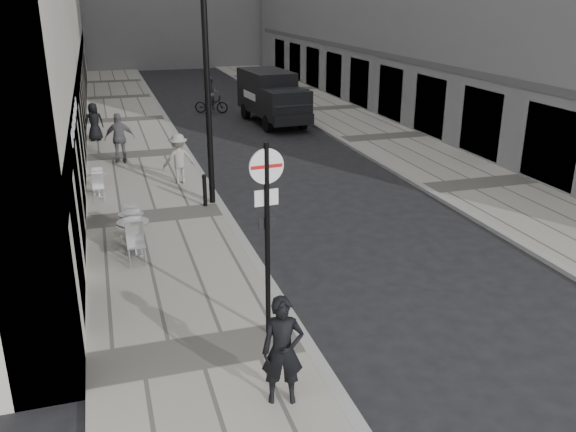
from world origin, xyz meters
The scene contains 16 objects.
ground centered at (0.00, 0.00, 0.00)m, with size 120.00×120.00×0.00m, color black.
sidewalk centered at (-2.00, 18.00, 0.06)m, with size 4.00×60.00×0.12m, color #9B968C.
far_sidewalk centered at (9.00, 18.00, 0.06)m, with size 4.00×60.00×0.12m, color #9B968C.
walking_man centered at (-0.94, 0.90, 1.04)m, with size 0.67×0.44×1.84m, color black.
sign_post centered at (-0.60, 3.00, 2.53)m, with size 0.65×0.12×3.77m.
lamppost centered at (-0.20, 11.06, 3.95)m, with size 0.31×0.31×6.89m.
bollard_near centered at (-0.47, 10.79, 0.59)m, with size 0.13×0.13×0.94m, color black.
bollard_far centered at (-0.20, 11.24, 0.53)m, with size 0.11×0.11×0.81m, color black.
panel_van centered at (5.10, 22.96, 1.46)m, with size 2.46×5.66×2.60m.
cyclist centered at (2.66, 26.73, 0.78)m, with size 1.96×1.27×1.99m.
pedestrian_a centered at (-2.68, 16.84, 1.08)m, with size 1.13×0.47×1.93m, color #5C5B61.
pedestrian_b centered at (-0.89, 13.42, 0.98)m, with size 1.12×0.64×1.73m, color gray.
pedestrian_c centered at (-3.60, 21.06, 0.96)m, with size 0.82×0.53×1.67m, color black.
cafe_table_near centered at (-2.80, 8.65, 0.55)m, with size 0.66×1.49×0.85m.
cafe_table_mid centered at (-2.80, 7.64, 0.63)m, with size 0.79×1.78×1.02m.
cafe_table_far centered at (-3.60, 12.82, 0.54)m, with size 0.65×1.46×0.83m.
Camera 1 is at (-3.30, -7.00, 6.32)m, focal length 38.00 mm.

